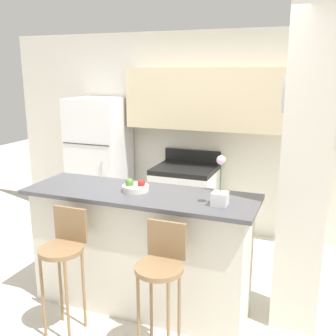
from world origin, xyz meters
name	(u,v)px	position (x,y,z in m)	size (l,w,h in m)	color
ground_plane	(141,304)	(0.00, 0.00, 0.00)	(14.00, 14.00, 0.00)	beige
wall_back	(214,120)	(0.15, 1.89, 1.47)	(5.60, 0.38, 2.55)	silver
pillar_right	(305,175)	(1.30, 0.24, 1.28)	(0.38, 0.32, 2.55)	silver
counter_bar	(140,250)	(0.00, 0.00, 0.54)	(2.00, 0.65, 1.07)	silver
refrigerator	(100,163)	(-1.33, 1.59, 0.86)	(0.70, 0.66, 1.72)	white
stove_range	(185,201)	(-0.13, 1.60, 0.46)	(0.74, 0.66, 1.07)	white
bar_stool_left	(64,252)	(-0.41, -0.53, 0.68)	(0.35, 0.35, 1.02)	olive
bar_stool_right	(161,271)	(0.41, -0.53, 0.68)	(0.35, 0.35, 1.02)	olive
orchid_vase	(220,191)	(0.71, -0.08, 1.18)	(0.12, 0.12, 0.39)	white
fruit_bowl	(135,187)	(-0.04, 0.02, 1.10)	(0.23, 0.23, 0.11)	silver
trash_bin	(132,221)	(-0.76, 1.37, 0.19)	(0.28, 0.28, 0.38)	black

